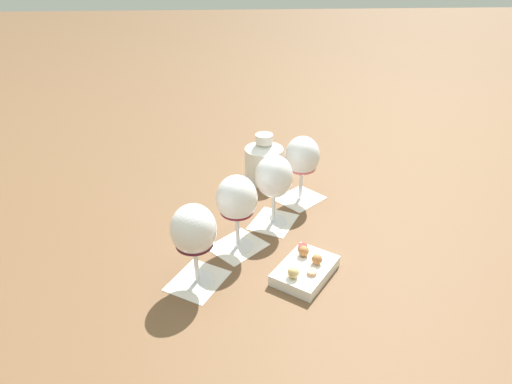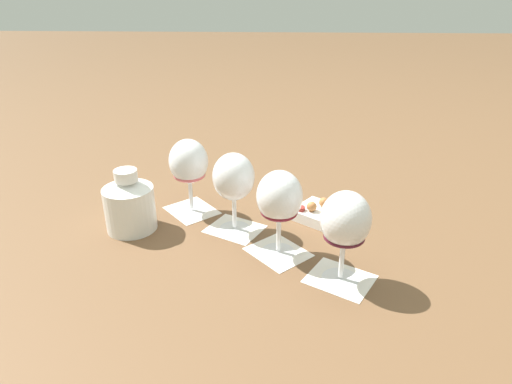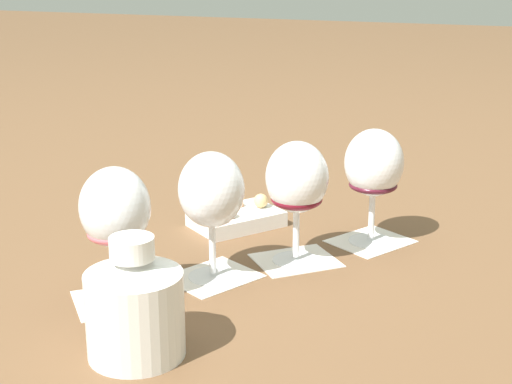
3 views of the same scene
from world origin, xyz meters
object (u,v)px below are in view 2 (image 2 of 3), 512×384
object	(u,v)px
wine_glass_0	(189,164)
wine_glass_2	(279,200)
snack_dish	(326,215)
wine_glass_1	(234,180)
ceramic_vase	(129,204)
wine_glass_3	(345,223)

from	to	relation	value
wine_glass_0	wine_glass_2	xyz separation A→B (m)	(0.18, 0.21, -0.00)
wine_glass_0	snack_dish	distance (m)	0.34
wine_glass_2	snack_dish	bearing A→B (deg)	141.21
wine_glass_0	wine_glass_1	size ratio (longest dim) A/B	1.00
ceramic_vase	wine_glass_3	bearing A→B (deg)	68.82
wine_glass_2	ceramic_vase	distance (m)	0.35
wine_glass_1	ceramic_vase	xyz separation A→B (m)	(0.01, -0.23, -0.06)
wine_glass_0	wine_glass_2	bearing A→B (deg)	50.05
wine_glass_3	wine_glass_1	bearing A→B (deg)	-129.76
wine_glass_1	snack_dish	size ratio (longest dim) A/B	1.05
wine_glass_0	ceramic_vase	bearing A→B (deg)	-53.02
ceramic_vase	wine_glass_2	bearing A→B (deg)	75.40
wine_glass_1	snack_dish	xyz separation A→B (m)	(-0.05, 0.21, -0.11)
wine_glass_2	snack_dish	world-z (taller)	wine_glass_2
wine_glass_3	ceramic_vase	world-z (taller)	wine_glass_3
wine_glass_2	wine_glass_3	xyz separation A→B (m)	(0.09, 0.12, 0.00)
wine_glass_3	ceramic_vase	xyz separation A→B (m)	(-0.17, -0.45, -0.06)
snack_dish	wine_glass_1	bearing A→B (deg)	-77.34
wine_glass_1	ceramic_vase	size ratio (longest dim) A/B	1.26
wine_glass_2	snack_dish	distance (m)	0.21
wine_glass_2	wine_glass_3	bearing A→B (deg)	53.22
wine_glass_1	wine_glass_3	world-z (taller)	same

